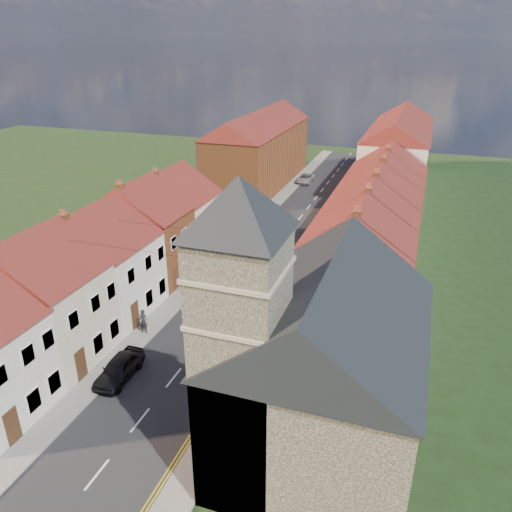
% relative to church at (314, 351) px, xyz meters
% --- Properties ---
extents(ground, '(160.00, 160.00, 0.00)m').
position_rel_church_xyz_m(ground, '(-9.36, -3.32, -5.88)').
color(ground, '#1F3818').
rests_on(ground, ground).
extents(road, '(7.00, 90.00, 0.02)m').
position_rel_church_xyz_m(road, '(-9.36, 26.68, -5.87)').
color(road, black).
rests_on(road, ground).
extents(pavement_left, '(1.80, 90.00, 0.12)m').
position_rel_church_xyz_m(pavement_left, '(-13.76, 26.68, -5.82)').
color(pavement_left, gray).
rests_on(pavement_left, ground).
extents(pavement_right, '(1.80, 90.00, 0.12)m').
position_rel_church_xyz_m(pavement_right, '(-4.96, 26.68, -5.82)').
color(pavement_right, gray).
rests_on(pavement_right, ground).
extents(church, '(11.25, 14.25, 15.20)m').
position_rel_church_xyz_m(church, '(0.00, 0.00, 0.00)').
color(church, '#342D24').
rests_on(church, ground).
extents(cottage_r_tudor, '(8.30, 5.20, 9.00)m').
position_rel_church_xyz_m(cottage_r_tudor, '(-0.09, 9.37, -1.41)').
color(cottage_r_tudor, '#EFE9C9').
rests_on(cottage_r_tudor, ground).
extents(cottage_r_white_near, '(8.30, 6.00, 9.00)m').
position_rel_church_xyz_m(cottage_r_white_near, '(-0.06, 14.77, -1.40)').
color(cottage_r_white_near, '#FFD6C9').
rests_on(cottage_r_white_near, ground).
extents(cottage_r_cream_mid, '(8.30, 5.20, 9.00)m').
position_rel_church_xyz_m(cottage_r_cream_mid, '(-0.06, 20.17, -1.40)').
color(cottage_r_cream_mid, white).
rests_on(cottage_r_cream_mid, ground).
extents(cottage_r_pink, '(8.30, 6.00, 9.00)m').
position_rel_church_xyz_m(cottage_r_pink, '(-0.06, 25.57, -1.40)').
color(cottage_r_pink, '#FFD6C9').
rests_on(cottage_r_pink, ground).
extents(cottage_r_white_far, '(8.30, 5.20, 9.00)m').
position_rel_church_xyz_m(cottage_r_white_far, '(-0.06, 30.97, -1.40)').
color(cottage_r_white_far, white).
rests_on(cottage_r_white_far, ground).
extents(cottage_r_cream_far, '(8.30, 6.00, 9.00)m').
position_rel_church_xyz_m(cottage_r_cream_far, '(-0.06, 36.37, -1.40)').
color(cottage_r_cream_far, '#EFE9C9').
rests_on(cottage_r_cream_far, ground).
extents(cottage_l_cream, '(8.30, 6.30, 9.10)m').
position_rel_church_xyz_m(cottage_l_cream, '(-18.66, 2.22, -1.35)').
color(cottage_l_cream, '#EFE9C9').
rests_on(cottage_l_cream, ground).
extents(cottage_l_white, '(8.30, 6.90, 8.80)m').
position_rel_church_xyz_m(cottage_l_white, '(-18.66, 8.62, -1.51)').
color(cottage_l_white, white).
rests_on(cottage_l_white, ground).
extents(cottage_l_brick_mid, '(8.30, 5.70, 9.10)m').
position_rel_church_xyz_m(cottage_l_brick_mid, '(-18.66, 14.72, -1.35)').
color(cottage_l_brick_mid, brown).
rests_on(cottage_l_brick_mid, ground).
extents(cottage_l_pink, '(8.30, 6.30, 8.80)m').
position_rel_church_xyz_m(cottage_l_pink, '(-18.66, 20.52, -1.51)').
color(cottage_l_pink, '#FFD6C9').
rests_on(cottage_l_pink, ground).
extents(block_right_far, '(8.30, 24.20, 10.50)m').
position_rel_church_xyz_m(block_right_far, '(-0.06, 51.68, -0.58)').
color(block_right_far, '#EFE9C9').
rests_on(block_right_far, ground).
extents(block_left_far, '(8.30, 24.20, 10.50)m').
position_rel_church_xyz_m(block_left_far, '(-18.66, 46.68, -0.58)').
color(block_left_far, brown).
rests_on(block_left_far, ground).
extents(lamppost, '(0.88, 0.15, 6.00)m').
position_rel_church_xyz_m(lamppost, '(-13.17, 16.68, -2.34)').
color(lamppost, black).
rests_on(lamppost, pavement_left).
extents(car_near, '(1.79, 4.20, 1.42)m').
position_rel_church_xyz_m(car_near, '(-12.56, 1.62, -5.17)').
color(car_near, black).
rests_on(car_near, ground).
extents(car_far, '(2.44, 4.70, 1.30)m').
position_rel_church_xyz_m(car_far, '(-12.56, 32.61, -5.23)').
color(car_far, navy).
rests_on(car_far, ground).
extents(car_distant, '(2.11, 4.43, 1.22)m').
position_rel_church_xyz_m(car_distant, '(-12.56, 49.67, -5.27)').
color(car_distant, '#A9ACB1').
rests_on(car_distant, ground).
extents(pedestrian_left, '(0.68, 0.47, 1.82)m').
position_rel_church_xyz_m(pedestrian_left, '(-13.72, 6.53, -4.85)').
color(pedestrian_left, black).
rests_on(pedestrian_left, pavement_left).
extents(pedestrian_right, '(0.96, 0.77, 1.90)m').
position_rel_church_xyz_m(pedestrian_right, '(-4.92, 15.80, -4.81)').
color(pedestrian_right, '#292621').
rests_on(pedestrian_right, pavement_right).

